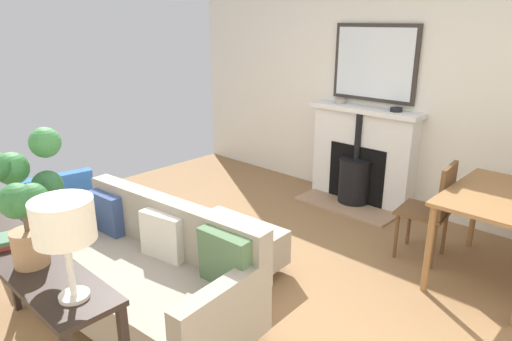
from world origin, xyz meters
The scene contains 15 objects.
ground_plane centered at (0.00, 0.00, 0.00)m, with size 4.88×5.45×0.01m, color olive.
wall_left centered at (-2.44, 0.00, 1.31)m, with size 0.12×5.45×2.61m, color silver.
fireplace centered at (-2.22, -0.02, 0.49)m, with size 0.65×1.29×1.10m.
mirror_over_mantel centered at (-2.35, -0.02, 1.57)m, with size 0.04×0.98×0.82m.
mantel_bowl_near centered at (-2.26, -0.37, 1.13)m, with size 0.12×0.12×0.05m.
mantel_bowl_far centered at (-2.26, 0.33, 1.13)m, with size 0.13×0.13×0.04m.
sofa centered at (0.70, 0.03, 0.35)m, with size 0.95×1.77×0.81m.
ottoman centered at (-0.13, 0.00, 0.24)m, with size 0.64×0.86×0.39m.
armchair_accent centered at (0.71, -1.35, 0.46)m, with size 0.76×0.68×0.80m.
console_table centered at (1.45, 0.03, 0.69)m, with size 0.33×1.59×0.80m.
table_lamp_far_end centered at (1.45, 0.63, 1.18)m, with size 0.27×0.27×0.49m.
potted_plant centered at (1.46, 0.18, 1.21)m, with size 0.54×0.44×0.70m.
book_stack centered at (1.45, -0.14, 0.83)m, with size 0.29×0.21×0.05m.
dining_table centered at (-1.46, 1.65, 0.65)m, with size 1.10×0.75×0.75m.
dining_chair_near_fireplace centered at (-1.46, 1.14, 0.52)m, with size 0.44×0.44×0.89m.
Camera 1 is at (2.19, 2.48, 2.02)m, focal length 31.85 mm.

